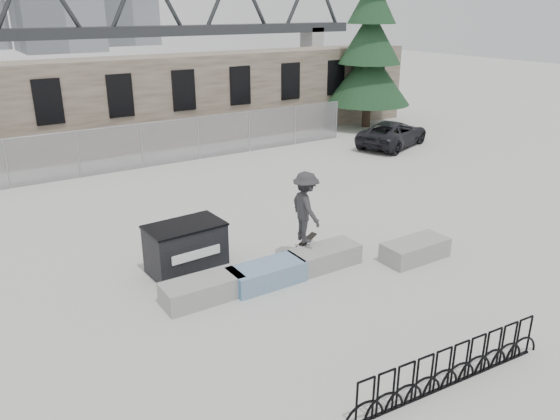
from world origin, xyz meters
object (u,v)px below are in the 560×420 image
object	(u,v)px
suv	(393,134)
skateboarder	(306,207)
planter_center_right	(324,256)
dumpster	(186,247)
planter_far_left	(202,289)
bike_rack	(451,367)
planter_center_left	(266,274)
planter_offset	(415,249)
spruce_tree	(370,47)

from	to	relation	value
suv	skateboarder	xyz separation A→B (m)	(-11.72, -8.74, 1.00)
planter_center_right	dumpster	world-z (taller)	dumpster
planter_far_left	planter_center_right	distance (m)	3.69
bike_rack	suv	size ratio (longest dim) A/B	1.05
planter_far_left	suv	xyz separation A→B (m)	(15.10, 9.15, 0.35)
planter_center_left	suv	xyz separation A→B (m)	(13.33, 9.29, 0.35)
planter_offset	bike_rack	xyz separation A→B (m)	(-3.57, -4.39, 0.14)
planter_offset	bike_rack	size ratio (longest dim) A/B	0.41
planter_far_left	skateboarder	xyz separation A→B (m)	(3.38, 0.40, 1.35)
bike_rack	spruce_tree	bearing A→B (deg)	52.67
skateboarder	dumpster	bearing A→B (deg)	74.11
planter_center_left	spruce_tree	size ratio (longest dim) A/B	0.17
spruce_tree	planter_offset	bearing A→B (deg)	-126.77
planter_center_left	spruce_tree	distance (m)	21.10
planter_center_left	bike_rack	world-z (taller)	bike_rack
planter_far_left	planter_center_left	size ratio (longest dim) A/B	1.00
planter_center_left	dumpster	xyz separation A→B (m)	(-1.43, 1.88, 0.38)
spruce_tree	planter_far_left	bearing A→B (deg)	-141.62
dumpster	spruce_tree	distance (m)	20.97
dumpster	planter_center_left	bearing A→B (deg)	-55.68
bike_rack	skateboarder	xyz separation A→B (m)	(0.81, 5.95, 1.22)
planter_center_right	bike_rack	bearing A→B (deg)	-101.57
bike_rack	planter_far_left	bearing A→B (deg)	114.92
dumpster	bike_rack	xyz separation A→B (m)	(2.24, -7.28, -0.25)
planter_center_right	spruce_tree	bearing A→B (deg)	45.46
planter_far_left	planter_offset	size ratio (longest dim) A/B	1.00
planter_center_left	suv	distance (m)	16.26
planter_center_right	planter_offset	xyz separation A→B (m)	(2.46, -1.06, 0.00)
spruce_tree	skateboarder	distance (m)	19.32
planter_center_right	bike_rack	distance (m)	5.56
planter_far_left	bike_rack	distance (m)	6.11
planter_center_right	planter_offset	size ratio (longest dim) A/B	1.00
planter_far_left	skateboarder	size ratio (longest dim) A/B	0.90
planter_center_left	dumpster	size ratio (longest dim) A/B	0.94
planter_far_left	dumpster	xyz separation A→B (m)	(0.34, 1.73, 0.38)
planter_far_left	spruce_tree	size ratio (longest dim) A/B	0.17
bike_rack	planter_offset	bearing A→B (deg)	50.83
planter_offset	skateboarder	xyz separation A→B (m)	(-2.77, 1.56, 1.35)
planter_center_left	planter_center_right	size ratio (longest dim) A/B	1.00
planter_center_right	skateboarder	world-z (taller)	skateboarder
skateboarder	spruce_tree	bearing A→B (deg)	-38.57
suv	planter_offset	bearing A→B (deg)	118.66
skateboarder	planter_center_right	bearing A→B (deg)	-140.91
planter_center_right	spruce_tree	world-z (taller)	spruce_tree
bike_rack	spruce_tree	xyz separation A→B (m)	(14.60, 19.15, 4.16)
dumpster	suv	size ratio (longest dim) A/B	0.45
spruce_tree	suv	distance (m)	6.31
planter_center_left	planter_offset	xyz separation A→B (m)	(4.38, -1.01, 0.00)
bike_rack	spruce_tree	world-z (taller)	spruce_tree
bike_rack	skateboarder	bearing A→B (deg)	82.28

